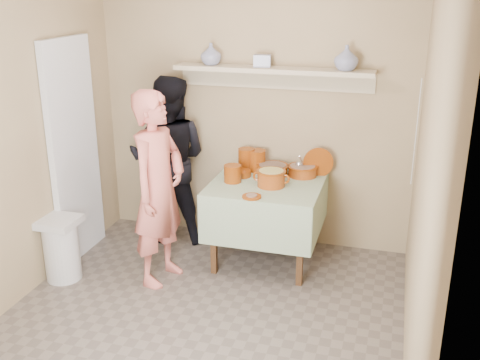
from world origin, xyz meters
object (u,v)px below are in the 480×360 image
(serving_table, at_px, (267,195))
(trash_bin, at_px, (61,248))
(person_cook, at_px, (159,189))
(cazuela_rice, at_px, (271,177))
(person_helper, at_px, (169,160))

(serving_table, relative_size, trash_bin, 1.74)
(person_cook, xyz_separation_m, trash_bin, (-0.82, -0.24, -0.54))
(serving_table, height_order, trash_bin, serving_table)
(person_cook, bearing_deg, cazuela_rice, -49.11)
(person_cook, height_order, serving_table, person_cook)
(person_cook, relative_size, cazuela_rice, 5.00)
(person_cook, height_order, cazuela_rice, person_cook)
(person_cook, relative_size, serving_table, 1.70)
(serving_table, height_order, cazuela_rice, cazuela_rice)
(trash_bin, bearing_deg, person_cook, 16.30)
(trash_bin, bearing_deg, cazuela_rice, 23.95)
(person_helper, xyz_separation_m, trash_bin, (-0.57, -1.05, -0.53))
(person_cook, bearing_deg, trash_bin, 116.51)
(cazuela_rice, bearing_deg, person_cook, -149.32)
(serving_table, relative_size, cazuela_rice, 2.95)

